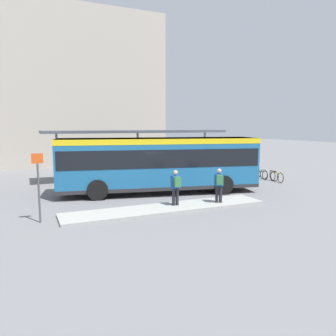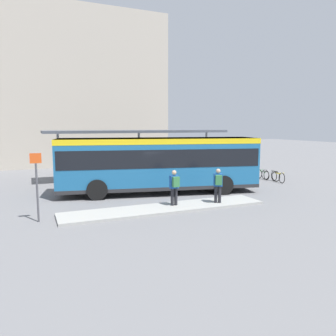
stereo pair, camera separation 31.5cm
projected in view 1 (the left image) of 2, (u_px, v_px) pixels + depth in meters
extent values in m
plane|color=slate|center=(159.00, 193.00, 19.04)|extent=(120.00, 120.00, 0.00)
cube|color=#9E9E99|center=(167.00, 208.00, 15.26)|extent=(9.73, 1.80, 0.12)
cube|color=#1E6093|center=(159.00, 163.00, 18.81)|extent=(11.56, 4.74, 2.83)
cube|color=yellow|center=(159.00, 141.00, 18.65)|extent=(11.58, 4.76, 0.30)
cube|color=black|center=(159.00, 157.00, 18.77)|extent=(11.34, 4.72, 0.99)
cube|color=black|center=(250.00, 155.00, 19.94)|extent=(0.55, 2.26, 1.09)
cube|color=#28282B|center=(159.00, 185.00, 18.98)|extent=(11.57, 4.75, 0.20)
cylinder|color=black|center=(210.00, 178.00, 20.86)|extent=(1.13, 0.50, 1.10)
cylinder|color=black|center=(224.00, 185.00, 18.54)|extent=(1.13, 0.50, 1.10)
cylinder|color=black|center=(97.00, 182.00, 19.40)|extent=(1.13, 0.50, 1.10)
cylinder|color=black|center=(98.00, 190.00, 17.08)|extent=(1.13, 0.50, 1.10)
cylinder|color=#232328|center=(174.00, 197.00, 15.50)|extent=(0.15, 0.15, 0.82)
cylinder|color=#232328|center=(177.00, 197.00, 15.57)|extent=(0.15, 0.15, 0.82)
cube|color=#194799|center=(175.00, 182.00, 15.44)|extent=(0.41, 0.22, 0.62)
cube|color=#337542|center=(177.00, 182.00, 15.24)|extent=(0.31, 0.20, 0.47)
sphere|color=tan|center=(175.00, 173.00, 15.38)|extent=(0.22, 0.22, 0.22)
cylinder|color=#232328|center=(217.00, 194.00, 16.09)|extent=(0.15, 0.15, 0.82)
cylinder|color=#232328|center=(221.00, 194.00, 16.09)|extent=(0.15, 0.15, 0.82)
cube|color=#194799|center=(219.00, 180.00, 16.00)|extent=(0.47, 0.37, 0.62)
cube|color=#337542|center=(220.00, 180.00, 15.78)|extent=(0.36, 0.31, 0.47)
sphere|color=tan|center=(219.00, 171.00, 15.94)|extent=(0.22, 0.22, 0.22)
torus|color=black|center=(280.00, 178.00, 22.36)|extent=(0.16, 0.72, 0.72)
torus|color=black|center=(272.00, 176.00, 23.30)|extent=(0.16, 0.72, 0.72)
cylinder|color=gold|center=(276.00, 173.00, 22.80)|extent=(0.16, 0.76, 0.04)
cylinder|color=gold|center=(275.00, 174.00, 22.97)|extent=(0.04, 0.04, 0.35)
cube|color=black|center=(275.00, 171.00, 22.95)|extent=(0.10, 0.19, 0.04)
cylinder|color=gold|center=(280.00, 173.00, 22.41)|extent=(0.48, 0.11, 0.03)
torus|color=black|center=(264.00, 174.00, 23.88)|extent=(0.14, 0.72, 0.72)
torus|color=black|center=(274.00, 176.00, 23.06)|extent=(0.14, 0.72, 0.72)
cylinder|color=silver|center=(269.00, 172.00, 23.44)|extent=(0.14, 0.75, 0.04)
cylinder|color=silver|center=(271.00, 173.00, 23.30)|extent=(0.04, 0.04, 0.35)
cube|color=black|center=(271.00, 171.00, 23.28)|extent=(0.09, 0.19, 0.04)
cylinder|color=silver|center=(265.00, 170.00, 23.76)|extent=(0.48, 0.10, 0.03)
torus|color=black|center=(258.00, 174.00, 24.51)|extent=(0.11, 0.66, 0.66)
torus|color=black|center=(265.00, 175.00, 23.67)|extent=(0.11, 0.66, 0.66)
cylinder|color=#287F3D|center=(261.00, 171.00, 24.07)|extent=(0.10, 0.70, 0.04)
cylinder|color=#287F3D|center=(263.00, 172.00, 23.92)|extent=(0.04, 0.04, 0.32)
cube|color=black|center=(263.00, 170.00, 23.90)|extent=(0.09, 0.19, 0.04)
cylinder|color=#287F3D|center=(259.00, 170.00, 24.39)|extent=(0.48, 0.08, 0.03)
cube|color=#4C515B|center=(138.00, 131.00, 24.06)|extent=(13.43, 3.00, 0.18)
cylinder|color=gray|center=(57.00, 159.00, 22.00)|extent=(0.16, 0.16, 3.38)
cylinder|color=gray|center=(205.00, 153.00, 26.59)|extent=(0.16, 0.16, 3.38)
cylinder|color=gray|center=(138.00, 155.00, 24.29)|extent=(0.16, 0.16, 3.38)
cylinder|color=slate|center=(174.00, 179.00, 22.74)|extent=(0.72, 0.72, 0.47)
sphere|color=#286B2D|center=(174.00, 171.00, 22.67)|extent=(0.82, 0.82, 0.82)
cylinder|color=#4C4C51|center=(39.00, 193.00, 13.06)|extent=(0.08, 0.08, 2.40)
cube|color=#D84C19|center=(37.00, 158.00, 12.88)|extent=(0.44, 0.03, 0.40)
cube|color=#B2A899|center=(68.00, 91.00, 34.75)|extent=(18.14, 10.63, 15.00)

